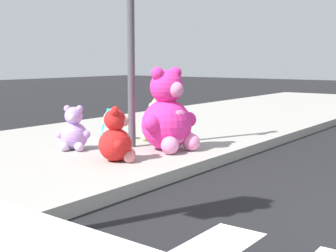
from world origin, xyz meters
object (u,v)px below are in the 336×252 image
(plush_pink_large, at_px, (168,117))
(plush_red, at_px, (117,140))
(plush_lime, at_px, (154,129))
(plush_teal, at_px, (110,125))
(sign_pole, at_px, (131,32))
(plush_white, at_px, (112,128))
(plush_lavender, at_px, (74,132))
(plush_tan, at_px, (158,120))

(plush_pink_large, distance_m, plush_red, 1.04)
(plush_lime, relative_size, plush_teal, 1.06)
(sign_pole, relative_size, plush_white, 6.23)
(sign_pole, xyz_separation_m, plush_red, (-0.89, -0.51, -1.42))
(plush_pink_large, distance_m, plush_lavender, 1.39)
(plush_lime, xyz_separation_m, plush_teal, (-0.09, 0.88, -0.01))
(plush_lime, bearing_deg, plush_teal, 95.51)
(plush_lime, bearing_deg, plush_white, 121.02)
(plush_pink_large, distance_m, plush_white, 1.26)
(sign_pole, xyz_separation_m, plush_pink_large, (0.12, -0.58, -1.22))
(plush_lavender, bearing_deg, plush_red, -102.06)
(plush_pink_large, xyz_separation_m, plush_white, (0.13, 1.22, -0.27))
(plush_white, bearing_deg, plush_teal, 48.37)
(plush_lime, bearing_deg, sign_pole, -175.03)
(sign_pole, distance_m, plush_red, 1.75)
(plush_pink_large, relative_size, plush_tan, 1.71)
(plush_red, bearing_deg, plush_white, 45.05)
(plush_white, bearing_deg, plush_lavender, -173.59)
(plush_white, relative_size, plush_lavender, 0.80)
(plush_lavender, height_order, plush_teal, plush_lavender)
(plush_lime, distance_m, plush_teal, 0.89)
(sign_pole, height_order, plush_tan, sign_pole)
(sign_pole, bearing_deg, plush_pink_large, -78.35)
(plush_white, xyz_separation_m, plush_tan, (0.78, -0.34, 0.07))
(sign_pole, distance_m, plush_lime, 1.61)
(sign_pole, relative_size, plush_pink_large, 2.68)
(plush_pink_large, bearing_deg, plush_lime, 52.79)
(sign_pole, height_order, plush_red, sign_pole)
(plush_white, height_order, plush_teal, plush_white)
(sign_pole, relative_size, plush_tan, 4.58)
(plush_lavender, distance_m, plush_red, 1.07)
(plush_white, height_order, plush_tan, plush_tan)
(plush_lime, relative_size, plush_white, 0.98)
(plush_lavender, bearing_deg, plush_lime, -20.67)
(sign_pole, relative_size, plush_lime, 6.32)
(plush_pink_large, xyz_separation_m, plush_lavender, (-0.79, 1.12, -0.22))
(plush_white, relative_size, plush_teal, 1.07)
(plush_lime, distance_m, plush_lavender, 1.36)
(plush_white, height_order, plush_lavender, plush_lavender)
(plush_pink_large, xyz_separation_m, plush_tan, (0.91, 0.88, -0.20))
(plush_white, distance_m, plush_teal, 0.40)
(plush_white, xyz_separation_m, plush_lavender, (-0.92, -0.10, 0.05))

